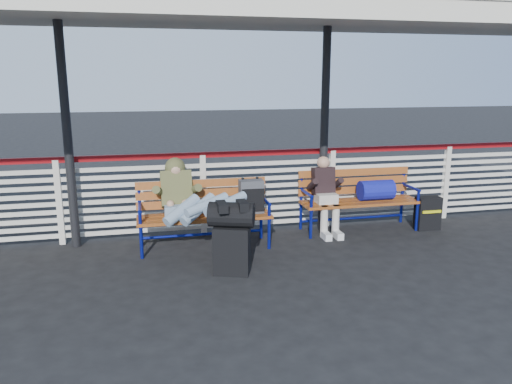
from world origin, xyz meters
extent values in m
plane|color=black|center=(0.00, 0.00, 0.00)|extent=(60.00, 60.00, 0.00)
cube|color=silver|center=(0.00, 1.90, 0.60)|extent=(12.00, 0.04, 1.04)
cube|color=maroon|center=(0.00, 1.90, 1.20)|extent=(12.00, 0.06, 0.08)
cube|color=silver|center=(0.00, 0.90, 3.08)|extent=(12.60, 3.60, 0.16)
cylinder|color=black|center=(-1.80, 1.75, 1.50)|extent=(0.12, 0.12, 3.00)
cylinder|color=black|center=(1.80, 1.75, 1.50)|extent=(0.12, 0.12, 3.00)
cube|color=black|center=(0.14, 0.31, 0.29)|extent=(0.48, 0.38, 0.58)
cylinder|color=black|center=(0.14, 0.31, 0.73)|extent=(0.60, 0.46, 0.30)
cube|color=#AF5122|center=(-0.06, 1.26, 0.45)|extent=(1.80, 0.50, 0.04)
cube|color=#AF5122|center=(-0.06, 1.52, 0.72)|extent=(1.80, 0.10, 0.40)
cylinder|color=#0D1996|center=(-0.91, 1.06, 0.23)|extent=(0.04, 0.04, 0.45)
cylinder|color=#0D1996|center=(0.79, 1.06, 0.23)|extent=(0.04, 0.04, 0.45)
cylinder|color=#0D1996|center=(-0.91, 1.53, 0.45)|extent=(0.04, 0.04, 0.90)
cylinder|color=#0D1996|center=(0.79, 1.53, 0.45)|extent=(0.04, 0.04, 0.90)
cube|color=#4C4E54|center=(0.59, 1.28, 0.70)|extent=(0.32, 0.20, 0.45)
cube|color=#AF5122|center=(2.34, 1.55, 0.45)|extent=(1.80, 0.50, 0.04)
cube|color=#AF5122|center=(2.34, 1.81, 0.72)|extent=(1.80, 0.10, 0.40)
cylinder|color=#0D1996|center=(1.49, 1.35, 0.23)|extent=(0.04, 0.04, 0.45)
cylinder|color=#0D1996|center=(3.19, 1.35, 0.23)|extent=(0.04, 0.04, 0.45)
cylinder|color=#0D1996|center=(1.49, 1.82, 0.45)|extent=(0.04, 0.04, 0.90)
cylinder|color=#0D1996|center=(3.19, 1.82, 0.45)|extent=(0.04, 0.04, 0.90)
cylinder|color=#101092|center=(2.59, 1.55, 0.62)|extent=(0.52, 0.30, 0.30)
cube|color=#92AAC5|center=(-0.41, 1.31, 0.54)|extent=(0.36, 0.26, 0.18)
cube|color=brown|center=(-0.41, 1.51, 0.80)|extent=(0.42, 0.38, 0.53)
sphere|color=brown|center=(-0.41, 1.61, 1.08)|extent=(0.28, 0.28, 0.28)
sphere|color=tan|center=(-0.41, 1.57, 1.07)|extent=(0.21, 0.21, 0.21)
cube|color=black|center=(0.02, 0.25, 0.85)|extent=(0.11, 0.27, 0.10)
cube|color=black|center=(0.26, 0.25, 0.85)|extent=(0.11, 0.27, 0.10)
cube|color=beige|center=(1.79, 1.55, 0.53)|extent=(0.30, 0.24, 0.16)
cube|color=black|center=(1.79, 1.69, 0.78)|extent=(0.32, 0.23, 0.42)
sphere|color=tan|center=(1.79, 1.71, 1.05)|extent=(0.19, 0.19, 0.19)
cylinder|color=beige|center=(1.70, 1.37, 0.24)|extent=(0.11, 0.11, 0.46)
cylinder|color=beige|center=(1.88, 1.37, 0.24)|extent=(0.11, 0.11, 0.46)
cube|color=silver|center=(1.70, 1.27, 0.05)|extent=(0.10, 0.24, 0.10)
cube|color=silver|center=(1.88, 1.27, 0.05)|extent=(0.10, 0.24, 0.10)
cube|color=black|center=(3.39, 1.38, 0.25)|extent=(0.37, 0.21, 0.51)
cube|color=yellow|center=(3.39, 1.27, 0.31)|extent=(0.31, 0.02, 0.04)
camera|label=1|loc=(-0.84, -5.23, 2.30)|focal=35.00mm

